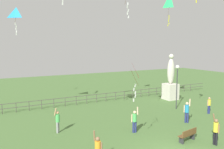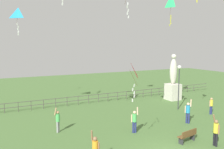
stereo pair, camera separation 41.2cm
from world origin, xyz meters
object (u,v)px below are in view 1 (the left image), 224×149
object	(u,v)px
kite_8	(131,71)
park_bench	(188,135)
kite_2	(170,2)
lamppost	(177,77)
person_5	(209,104)
person_3	(58,120)
person_4	(135,120)
statue_monument	(170,84)
person_1	(187,111)
person_2	(216,130)
kite_1	(16,14)

from	to	relation	value
kite_8	park_bench	bearing A→B (deg)	-15.42
park_bench	kite_2	bearing A→B (deg)	58.22
lamppost	person_5	world-z (taller)	lamppost
lamppost	person_3	distance (m)	12.46
person_5	person_4	bearing A→B (deg)	-174.75
lamppost	park_bench	xyz separation A→B (m)	(-5.05, -6.48, -2.74)
statue_monument	person_1	size ratio (longest dim) A/B	2.63
statue_monument	person_1	distance (m)	8.59
lamppost	person_3	bearing A→B (deg)	-175.90
person_2	person_3	bearing A→B (deg)	140.66
person_2	kite_1	bearing A→B (deg)	129.35
person_2	kite_2	distance (m)	13.10
kite_2	person_4	bearing A→B (deg)	-147.80
park_bench	kite_8	world-z (taller)	kite_8
kite_1	person_5	bearing A→B (deg)	-25.26
person_1	person_5	distance (m)	3.91
statue_monument	person_2	world-z (taller)	statue_monument
park_bench	kite_1	distance (m)	16.70
kite_1	kite_2	xyz separation A→B (m)	(13.49, -3.95, 1.46)
person_3	person_2	bearing A→B (deg)	-39.34
person_4	kite_8	size ratio (longest dim) A/B	0.79
kite_1	kite_2	size ratio (longest dim) A/B	0.75
lamppost	park_bench	world-z (taller)	lamppost
person_5	lamppost	bearing A→B (deg)	120.02
lamppost	kite_8	world-z (taller)	kite_8
person_5	kite_1	size ratio (longest dim) A/B	0.66
lamppost	park_bench	distance (m)	8.66
person_4	lamppost	bearing A→B (deg)	25.52
person_4	park_bench	bearing A→B (deg)	-53.52
person_1	kite_8	bearing A→B (deg)	-164.69
person_3	kite_8	world-z (taller)	kite_8
statue_monument	kite_8	bearing A→B (deg)	-141.37
kite_2	lamppost	bearing A→B (deg)	-52.89
person_1	person_4	size ratio (longest dim) A/B	1.06
person_2	kite_1	distance (m)	17.91
person_4	person_5	bearing A→B (deg)	5.25
statue_monument	kite_8	world-z (taller)	kite_8
person_5	kite_8	size ratio (longest dim) A/B	0.64
person_2	kite_1	xyz separation A→B (m)	(-10.16, 12.39, 7.99)
park_bench	person_4	distance (m)	3.78
statue_monument	person_5	size ratio (longest dim) A/B	3.44
person_2	kite_8	size ratio (longest dim) A/B	0.82
statue_monument	lamppost	size ratio (longest dim) A/B	1.21
person_4	kite_2	distance (m)	12.36
person_3	person_5	bearing A→B (deg)	-7.40
park_bench	kite_2	world-z (taller)	kite_2
person_2	kite_8	distance (m)	6.64
person_2	kite_2	xyz separation A→B (m)	(3.33, 8.45, 9.45)
person_1	kite_2	bearing A→B (deg)	68.88
person_1	kite_2	world-z (taller)	kite_2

